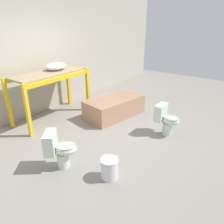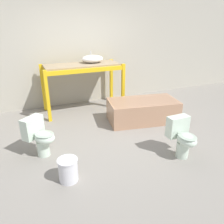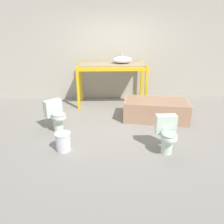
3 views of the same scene
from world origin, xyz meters
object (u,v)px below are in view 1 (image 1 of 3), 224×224
at_px(bucket_white, 109,168).
at_px(toilet_far, 59,149).
at_px(toilet_near, 166,119).
at_px(sink_basin, 56,66).
at_px(bathtub_main, 114,105).

bearing_deg(bucket_white, toilet_far, 108.02).
bearing_deg(toilet_far, toilet_near, -63.45).
relative_size(sink_basin, toilet_near, 0.80).
height_order(bathtub_main, toilet_near, toilet_near).
xyz_separation_m(sink_basin, toilet_far, (-1.50, -1.72, -0.87)).
relative_size(sink_basin, bathtub_main, 0.33).
bearing_deg(sink_basin, toilet_near, -77.65).
xyz_separation_m(sink_basin, toilet_near, (0.58, -2.64, -0.87)).
bearing_deg(bucket_white, toilet_near, -3.62).
height_order(sink_basin, toilet_near, sink_basin).
distance_m(toilet_near, bucket_white, 1.82).
height_order(sink_basin, toilet_far, sink_basin).
bearing_deg(toilet_near, bucket_white, 175.63).
xyz_separation_m(bathtub_main, bucket_white, (-1.94, -1.31, -0.09)).
distance_m(sink_basin, toilet_far, 2.44).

